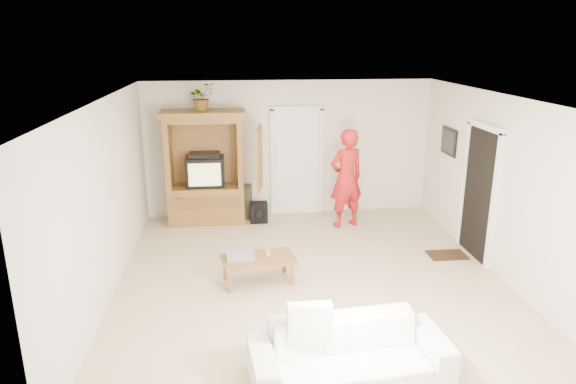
# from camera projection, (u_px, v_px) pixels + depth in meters

# --- Properties ---
(floor) EXTENTS (6.00, 6.00, 0.00)m
(floor) POSITION_uv_depth(u_px,v_px,m) (311.00, 279.00, 7.43)
(floor) COLOR tan
(floor) RESTS_ON ground
(ceiling) EXTENTS (6.00, 6.00, 0.00)m
(ceiling) POSITION_uv_depth(u_px,v_px,m) (314.00, 98.00, 6.68)
(ceiling) COLOR white
(ceiling) RESTS_ON floor
(wall_back) EXTENTS (5.50, 0.00, 5.50)m
(wall_back) POSITION_uv_depth(u_px,v_px,m) (289.00, 149.00, 9.91)
(wall_back) COLOR silver
(wall_back) RESTS_ON floor
(wall_front) EXTENTS (5.50, 0.00, 5.50)m
(wall_front) POSITION_uv_depth(u_px,v_px,m) (367.00, 300.00, 4.20)
(wall_front) COLOR silver
(wall_front) RESTS_ON floor
(wall_left) EXTENTS (0.00, 6.00, 6.00)m
(wall_left) POSITION_uv_depth(u_px,v_px,m) (107.00, 200.00, 6.78)
(wall_left) COLOR silver
(wall_left) RESTS_ON floor
(wall_right) EXTENTS (0.00, 6.00, 6.00)m
(wall_right) POSITION_uv_depth(u_px,v_px,m) (502.00, 188.00, 7.34)
(wall_right) COLOR silver
(wall_right) RESTS_ON floor
(armoire) EXTENTS (1.82, 1.14, 2.10)m
(armoire) POSITION_uv_depth(u_px,v_px,m) (207.00, 175.00, 9.55)
(armoire) COLOR brown
(armoire) RESTS_ON floor
(door_back) EXTENTS (0.85, 0.05, 2.04)m
(door_back) POSITION_uv_depth(u_px,v_px,m) (297.00, 163.00, 9.98)
(door_back) COLOR white
(door_back) RESTS_ON floor
(doorway_right) EXTENTS (0.05, 0.90, 2.04)m
(doorway_right) POSITION_uv_depth(u_px,v_px,m) (479.00, 194.00, 7.98)
(doorway_right) COLOR black
(doorway_right) RESTS_ON floor
(framed_picture) EXTENTS (0.03, 0.60, 0.48)m
(framed_picture) POSITION_uv_depth(u_px,v_px,m) (449.00, 141.00, 9.06)
(framed_picture) COLOR black
(framed_picture) RESTS_ON wall_right
(doormat) EXTENTS (0.60, 0.40, 0.02)m
(doormat) POSITION_uv_depth(u_px,v_px,m) (447.00, 255.00, 8.23)
(doormat) COLOR #382316
(doormat) RESTS_ON floor
(plant) EXTENTS (0.58, 0.57, 0.49)m
(plant) POSITION_uv_depth(u_px,v_px,m) (202.00, 97.00, 9.10)
(plant) COLOR #4C7238
(plant) RESTS_ON armoire
(man) EXTENTS (0.77, 0.62, 1.82)m
(man) POSITION_uv_depth(u_px,v_px,m) (346.00, 178.00, 9.29)
(man) COLOR red
(man) RESTS_ON floor
(sofa) EXTENTS (2.09, 0.98, 0.59)m
(sofa) POSITION_uv_depth(u_px,v_px,m) (350.00, 352.00, 5.20)
(sofa) COLOR silver
(sofa) RESTS_ON floor
(coffee_table) EXTENTS (1.09, 0.72, 0.38)m
(coffee_table) POSITION_uv_depth(u_px,v_px,m) (258.00, 261.00, 7.26)
(coffee_table) COLOR brown
(coffee_table) RESTS_ON floor
(towel) EXTENTS (0.40, 0.31, 0.08)m
(towel) POSITION_uv_depth(u_px,v_px,m) (240.00, 256.00, 7.21)
(towel) COLOR #C3414F
(towel) RESTS_ON coffee_table
(candle) EXTENTS (0.08, 0.08, 0.10)m
(candle) POSITION_uv_depth(u_px,v_px,m) (268.00, 253.00, 7.29)
(candle) COLOR tan
(candle) RESTS_ON coffee_table
(backpack_black) EXTENTS (0.33, 0.20, 0.40)m
(backpack_black) POSITION_uv_depth(u_px,v_px,m) (259.00, 213.00, 9.63)
(backpack_black) COLOR black
(backpack_black) RESTS_ON floor
(backpack_olive) EXTENTS (0.40, 0.33, 0.66)m
(backpack_olive) POSITION_uv_depth(u_px,v_px,m) (242.00, 202.00, 9.87)
(backpack_olive) COLOR #47442B
(backpack_olive) RESTS_ON floor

